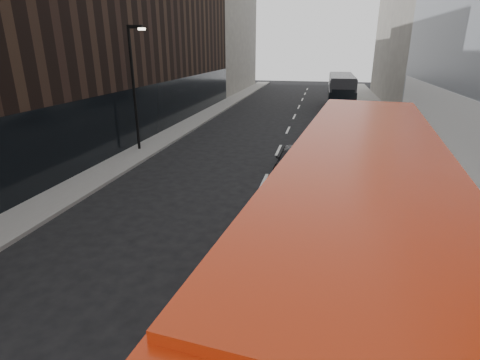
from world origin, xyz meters
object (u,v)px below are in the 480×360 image
Objects in this scene: red_bus at (357,242)px; car_b at (324,149)px; car_c at (331,129)px; street_lamp at (134,81)px; grey_bus at (341,91)px; car_a at (292,159)px.

red_bus is 13.84m from car_b.
car_c is (-0.19, 19.64, -1.87)m from red_bus.
car_b is at bearing 0.41° from street_lamp.
grey_bus is 22.16m from car_a.
street_lamp is 17.94m from red_bus.
car_c is at bearing 27.89° from street_lamp.
grey_bus is 13.98m from car_c.
car_c is (11.34, 6.00, -3.56)m from street_lamp.
car_a is at bearing -104.41° from car_c.
grey_bus is (0.83, 33.53, -0.69)m from red_bus.
car_a is at bearing -120.37° from car_b.
grey_bus reaches higher than car_b.
car_a reaches higher than car_c.
grey_bus is at bearing 84.95° from car_a.
street_lamp is 0.67× the size of grey_bus.
car_c is at bearing -94.40° from grey_bus.
street_lamp reaches higher than car_b.
car_c is at bearing 96.41° from red_bus.
grey_bus is 2.38× the size of car_b.
grey_bus is at bearing 85.08° from car_c.
red_bus is at bearing -49.79° from street_lamp.
red_bus is at bearing -76.79° from car_a.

